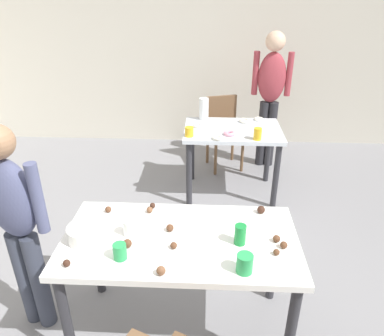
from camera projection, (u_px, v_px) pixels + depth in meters
The scene contains 33 objects.
ground_plane at pixel (172, 307), 2.62m from camera, with size 6.40×6.40×0.00m, color gray.
wall_back at pixel (193, 49), 4.88m from camera, with size 6.40×0.10×2.60m, color beige.
dining_table_near at pixel (180, 251), 2.18m from camera, with size 1.38×0.72×0.75m.
dining_table_far at pixel (232, 140), 3.80m from camera, with size 0.99×0.69×0.75m.
chair_far_table at pixel (223, 128), 4.48m from camera, with size 0.50×0.50×0.87m.
person_girl_near at pixel (16, 217), 2.15m from camera, with size 0.45×0.28×1.43m.
person_adult_far at pixel (271, 89), 4.26m from camera, with size 0.45×0.23×1.62m.
mixing_bowl at pixel (87, 233), 2.10m from camera, with size 0.22×0.22×0.09m, color white.
soda_can at pixel (240, 235), 2.06m from camera, with size 0.07×0.07×0.12m, color #198438.
fork_near at pixel (152, 252), 2.02m from camera, with size 0.17×0.02×0.01m, color silver.
cup_near_0 at pixel (129, 228), 2.14m from camera, with size 0.07×0.07×0.10m, color white.
cup_near_1 at pixel (120, 251), 1.96m from camera, with size 0.07×0.07×0.09m, color green.
cup_near_2 at pixel (245, 264), 1.86m from camera, with size 0.09×0.09×0.10m, color green.
cake_ball_0 at pixel (277, 239), 2.09m from camera, with size 0.04×0.04×0.04m, color brown.
cake_ball_1 at pixel (174, 245), 2.04m from camera, with size 0.04×0.04×0.04m, color brown.
cake_ball_2 at pixel (161, 271), 1.86m from camera, with size 0.05×0.05×0.05m, color brown.
cake_ball_3 at pixel (170, 228), 2.18m from camera, with size 0.04×0.04×0.04m, color brown.
cake_ball_4 at pixel (284, 245), 2.04m from camera, with size 0.04×0.04×0.04m, color brown.
cake_ball_5 at pixel (150, 210), 2.36m from camera, with size 0.04×0.04×0.04m, color brown.
cake_ball_6 at pixel (261, 210), 2.35m from camera, with size 0.05×0.05×0.05m, color #3D2319.
cake_ball_7 at pixel (276, 252), 1.99m from camera, with size 0.04×0.04×0.04m, color brown.
cake_ball_8 at pixel (108, 209), 2.37m from camera, with size 0.04×0.04×0.04m, color brown.
cake_ball_9 at pixel (67, 263), 1.91m from camera, with size 0.04×0.04×0.04m, color #3D2319.
cake_ball_10 at pixel (153, 206), 2.41m from camera, with size 0.04×0.04×0.04m, color #3D2319.
cake_ball_11 at pixel (127, 243), 2.05m from camera, with size 0.05×0.05×0.05m, color brown.
pitcher_far at pixel (204, 109), 3.95m from camera, with size 0.10×0.10×0.24m, color white.
cup_far_0 at pixel (189, 132), 3.53m from camera, with size 0.08×0.08×0.09m, color yellow.
cup_far_1 at pixel (258, 134), 3.45m from camera, with size 0.08×0.08×0.12m, color yellow.
donut_far_0 at pixel (259, 119), 3.96m from camera, with size 0.10×0.10×0.03m, color white.
donut_far_1 at pixel (198, 125), 3.78m from camera, with size 0.11×0.11×0.03m, color white.
donut_far_2 at pixel (217, 138), 3.48m from camera, with size 0.11×0.11×0.03m, color white.
donut_far_3 at pixel (229, 133), 3.58m from camera, with size 0.12×0.12×0.03m, color pink.
donut_far_4 at pixel (244, 121), 3.91m from camera, with size 0.12×0.12×0.03m, color white.
Camera 1 is at (0.24, -1.87, 2.08)m, focal length 34.09 mm.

